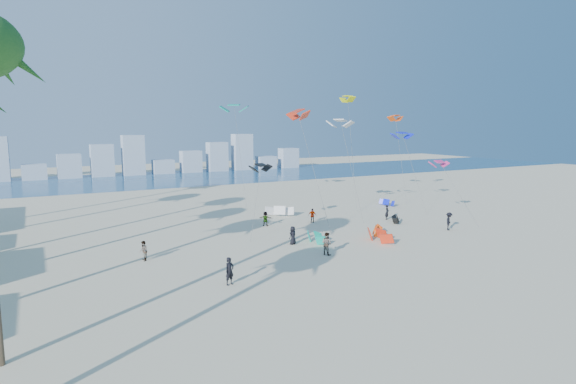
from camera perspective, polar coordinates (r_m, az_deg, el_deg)
name	(u,v)px	position (r m, az deg, el deg)	size (l,w,h in m)	color
ground	(371,304)	(29.24, 9.98, -13.13)	(220.00, 220.00, 0.00)	beige
ocean	(136,180)	(95.42, -17.80, 1.38)	(220.00, 220.00, 0.00)	navy
kitesurfer_near	(230,271)	(31.95, -7.05, -9.44)	(0.68, 0.45, 1.86)	black
kitesurfer_mid	(327,244)	(38.90, 4.67, -6.21)	(0.90, 0.70, 1.86)	gray
kitesurfers_far	(329,224)	(46.70, 4.92, -3.92)	(30.34, 11.86, 1.81)	black
grounded_kites	(345,222)	(49.64, 6.84, -3.64)	(19.23, 18.28, 1.09)	#0C9681
flying_kites	(323,118)	(55.75, 4.22, 8.89)	(28.75, 26.53, 14.55)	black
distant_skyline	(121,161)	(104.77, -19.52, 3.56)	(85.00, 3.00, 8.40)	#9EADBF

